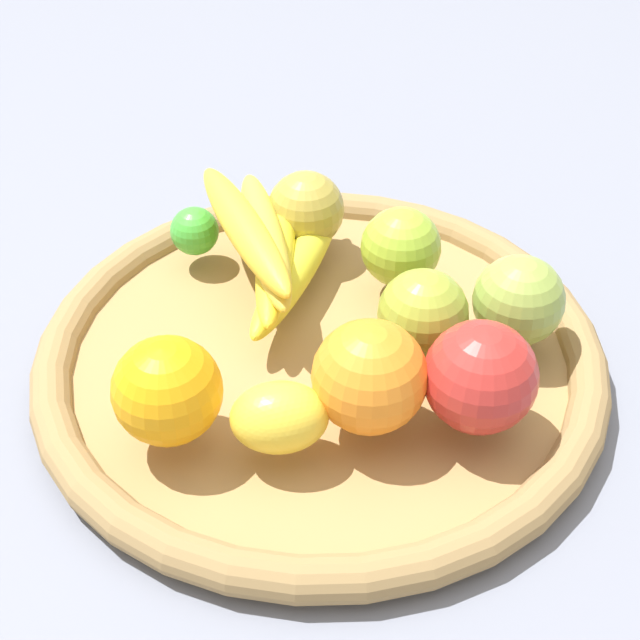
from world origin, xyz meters
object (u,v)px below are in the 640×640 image
(apple_4, at_px, (519,300))
(apple_1, at_px, (423,314))
(lemon_0, at_px, (279,417))
(apple_2, at_px, (306,209))
(orange_1, at_px, (167,391))
(orange_0, at_px, (370,377))
(banana_bunch, at_px, (269,247))
(apple_3, at_px, (480,377))
(apple_0, at_px, (401,247))
(lime_0, at_px, (195,231))

(apple_4, xyz_separation_m, apple_1, (0.02, 0.07, -0.00))
(lemon_0, bearing_deg, apple_2, -33.49)
(orange_1, bearing_deg, orange_0, -115.18)
(apple_4, xyz_separation_m, lemon_0, (-0.01, 0.21, -0.01))
(orange_0, relative_size, apple_2, 1.21)
(lemon_0, bearing_deg, banana_bunch, -25.56)
(apple_2, height_order, apple_3, apple_3)
(apple_3, distance_m, orange_1, 0.21)
(apple_4, distance_m, apple_1, 0.07)
(orange_0, xyz_separation_m, orange_1, (0.06, 0.12, -0.00))
(apple_0, relative_size, orange_1, 0.87)
(apple_4, height_order, apple_3, apple_3)
(apple_2, height_order, apple_1, apple_1)
(apple_4, relative_size, lemon_0, 1.04)
(orange_1, height_order, lime_0, orange_1)
(orange_0, height_order, apple_3, same)
(apple_2, xyz_separation_m, apple_4, (-0.19, -0.08, 0.00))
(apple_1, height_order, lime_0, apple_1)
(orange_0, height_order, banana_bunch, orange_0)
(lemon_0, xyz_separation_m, orange_1, (0.05, 0.06, 0.01))
(apple_4, bearing_deg, apple_2, 22.24)
(apple_4, distance_m, lime_0, 0.28)
(banana_bunch, height_order, apple_1, banana_bunch)
(apple_2, height_order, orange_1, orange_1)
(apple_4, height_order, apple_1, apple_4)
(orange_0, relative_size, apple_1, 1.17)
(apple_0, bearing_deg, apple_1, 157.27)
(orange_0, relative_size, orange_1, 1.06)
(banana_bunch, bearing_deg, apple_3, -166.20)
(apple_2, distance_m, apple_1, 0.17)
(orange_1, bearing_deg, banana_bunch, -50.02)
(apple_3, bearing_deg, orange_1, 63.22)
(apple_3, bearing_deg, lemon_0, 69.98)
(apple_0, bearing_deg, apple_3, 165.27)
(apple_1, bearing_deg, apple_4, -108.35)
(apple_0, bearing_deg, orange_0, 138.83)
(orange_0, relative_size, apple_4, 1.15)
(apple_4, bearing_deg, orange_0, 97.58)
(apple_0, bearing_deg, banana_bunch, 61.73)
(lemon_0, height_order, apple_1, apple_1)
(apple_2, xyz_separation_m, banana_bunch, (-0.04, 0.05, 0.00))
(apple_0, relative_size, lemon_0, 0.98)
(orange_0, xyz_separation_m, banana_bunch, (0.17, -0.01, -0.00))
(orange_0, distance_m, banana_bunch, 0.17)
(apple_4, xyz_separation_m, lime_0, (0.22, 0.17, -0.01))
(apple_4, bearing_deg, apple_0, 19.89)
(apple_2, bearing_deg, lime_0, 68.97)
(apple_2, bearing_deg, lemon_0, 146.51)
(apple_0, bearing_deg, lemon_0, 123.27)
(apple_4, bearing_deg, orange_1, 81.77)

